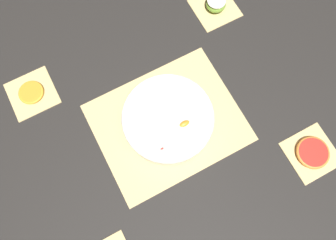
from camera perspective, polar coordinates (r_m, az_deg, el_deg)
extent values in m
plane|color=black|center=(1.00, 0.00, -0.47)|extent=(6.00, 6.00, 0.00)
cube|color=#D6B775|center=(1.00, 0.00, -0.42)|extent=(0.43, 0.35, 0.01)
cube|color=brown|center=(1.03, 8.52, 3.94)|extent=(0.01, 0.34, 0.00)
cube|color=brown|center=(1.02, 6.45, 2.89)|extent=(0.01, 0.34, 0.00)
cube|color=brown|center=(1.01, 4.33, 1.82)|extent=(0.01, 0.34, 0.00)
cube|color=brown|center=(1.00, 2.18, 0.72)|extent=(0.01, 0.34, 0.00)
cube|color=brown|center=(0.99, 0.00, -0.39)|extent=(0.01, 0.34, 0.00)
cube|color=brown|center=(0.99, -2.21, -1.52)|extent=(0.01, 0.34, 0.00)
cube|color=brown|center=(0.99, -4.43, -2.65)|extent=(0.01, 0.34, 0.00)
cube|color=brown|center=(0.99, -6.67, -3.78)|extent=(0.01, 0.34, 0.00)
cube|color=brown|center=(0.99, -8.92, -4.91)|extent=(0.01, 0.34, 0.00)
cube|color=#D6B775|center=(1.19, 8.18, 18.77)|extent=(0.14, 0.14, 0.01)
cube|color=brown|center=(1.20, 9.72, 19.39)|extent=(0.00, 0.14, 0.00)
cube|color=brown|center=(1.18, 8.19, 18.82)|extent=(0.00, 0.14, 0.00)
cube|color=brown|center=(1.17, 6.64, 18.22)|extent=(0.00, 0.14, 0.00)
cube|color=#D6B775|center=(1.11, -22.59, 4.31)|extent=(0.14, 0.14, 0.01)
cube|color=brown|center=(1.10, -21.03, 5.19)|extent=(0.00, 0.14, 0.00)
cube|color=brown|center=(1.11, -22.62, 4.34)|extent=(0.00, 0.14, 0.00)
cube|color=brown|center=(1.12, -24.19, 3.50)|extent=(0.00, 0.14, 0.00)
cube|color=#D6B775|center=(1.06, 23.71, -5.30)|extent=(0.14, 0.14, 0.01)
cube|color=brown|center=(1.08, 25.44, -4.17)|extent=(0.00, 0.14, 0.00)
cube|color=brown|center=(1.07, 24.32, -4.91)|extent=(0.00, 0.14, 0.00)
cube|color=brown|center=(1.05, 23.16, -5.65)|extent=(0.00, 0.14, 0.00)
cube|color=brown|center=(1.04, 21.98, -6.42)|extent=(0.00, 0.14, 0.00)
cylinder|color=silver|center=(0.97, 0.00, 0.10)|extent=(0.27, 0.27, 0.06)
torus|color=silver|center=(0.95, 0.00, 0.47)|extent=(0.27, 0.27, 0.01)
cylinder|color=#F4EABC|center=(1.00, -2.17, 3.35)|extent=(0.03, 0.03, 0.01)
cylinder|color=#F4EABC|center=(0.94, 5.68, -1.10)|extent=(0.03, 0.03, 0.01)
cylinder|color=#F4EABC|center=(0.97, 6.12, -1.67)|extent=(0.03, 0.03, 0.01)
cylinder|color=#F4EABC|center=(0.95, -5.78, -0.70)|extent=(0.03, 0.03, 0.01)
cylinder|color=#F4EABC|center=(0.93, 2.59, -3.11)|extent=(0.03, 0.03, 0.01)
cylinder|color=#F4EABC|center=(0.93, -2.89, -2.69)|extent=(0.03, 0.03, 0.01)
cylinder|color=#F4EABC|center=(0.97, 1.88, 1.00)|extent=(0.03, 0.03, 0.01)
cylinder|color=#F4EABC|center=(0.96, -0.74, -0.28)|extent=(0.02, 0.02, 0.01)
cube|color=white|center=(0.97, 2.35, -1.83)|extent=(0.03, 0.03, 0.03)
cube|color=white|center=(0.96, -4.35, -1.44)|extent=(0.02, 0.02, 0.02)
cube|color=white|center=(0.99, -2.45, 5.12)|extent=(0.03, 0.03, 0.03)
cube|color=white|center=(0.95, -1.30, -5.68)|extent=(0.03, 0.03, 0.03)
cube|color=white|center=(0.96, 2.38, -4.35)|extent=(0.03, 0.03, 0.03)
cube|color=white|center=(0.98, -4.25, 2.61)|extent=(0.03, 0.03, 0.03)
cube|color=white|center=(1.02, -1.24, 5.50)|extent=(0.03, 0.03, 0.03)
cube|color=white|center=(0.98, 4.34, 0.19)|extent=(0.02, 0.02, 0.02)
cube|color=white|center=(0.97, -0.75, 3.02)|extent=(0.03, 0.03, 0.03)
ellipsoid|color=orange|center=(0.98, -3.56, 0.79)|extent=(0.03, 0.02, 0.02)
ellipsoid|color=orange|center=(0.94, -1.78, -0.50)|extent=(0.03, 0.01, 0.01)
ellipsoid|color=orange|center=(0.95, 0.34, 0.91)|extent=(0.03, 0.02, 0.01)
ellipsoid|color=orange|center=(0.94, 2.87, -0.68)|extent=(0.03, 0.02, 0.02)
ellipsoid|color=orange|center=(0.96, 5.36, 1.03)|extent=(0.03, 0.02, 0.01)
ellipsoid|color=red|center=(0.95, 0.67, -5.39)|extent=(0.03, 0.02, 0.01)
ellipsoid|color=red|center=(0.92, -1.03, -5.07)|extent=(0.03, 0.01, 0.01)
ellipsoid|color=orange|center=(0.93, 1.18, -3.97)|extent=(0.03, 0.02, 0.01)
ellipsoid|color=orange|center=(0.96, -4.62, -3.00)|extent=(0.03, 0.02, 0.01)
ellipsoid|color=#7FAD38|center=(1.17, 8.33, 19.37)|extent=(0.07, 0.07, 0.04)
cylinder|color=white|center=(1.15, 8.45, 19.85)|extent=(0.06, 0.06, 0.00)
cylinder|color=orange|center=(1.10, -22.74, 4.45)|extent=(0.07, 0.07, 0.01)
torus|color=#F4A82D|center=(1.10, -22.74, 4.45)|extent=(0.08, 0.08, 0.01)
cylinder|color=red|center=(1.05, 23.90, -5.20)|extent=(0.09, 0.09, 0.01)
torus|color=orange|center=(1.05, 23.90, -5.20)|extent=(0.10, 0.10, 0.01)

